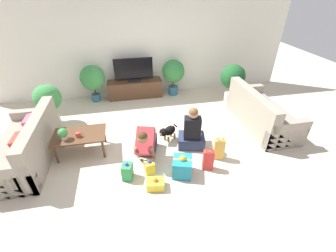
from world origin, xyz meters
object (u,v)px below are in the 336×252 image
mug (78,135)px  gift_bag_a (208,160)px  tv (134,71)px  potted_plant_back_right (173,73)px  potted_plant_back_left (93,79)px  potted_plant_corner_right (233,78)px  tv_console (135,89)px  gift_box_a (127,171)px  person_kneeling (146,143)px  coffee_table (80,136)px  gift_bag_b (219,149)px  gift_box_d (149,167)px  sofa_right (261,114)px  gift_box_b (155,184)px  potted_plant_corner_left (48,99)px  tabletop_plant (63,133)px  dog (168,131)px  gift_box_c (182,166)px  sofa_left (27,147)px  person_sitting (192,133)px

mug → gift_bag_a: bearing=-20.5°
tv → potted_plant_back_right: bearing=-2.6°
potted_plant_back_left → potted_plant_corner_right: bearing=-11.5°
tv_console → gift_box_a: 3.21m
tv_console → person_kneeling: person_kneeling is taller
gift_bag_a → coffee_table: bearing=157.7°
potted_plant_back_left → person_kneeling: 2.89m
gift_bag_a → potted_plant_back_left: bearing=123.9°
gift_bag_b → gift_box_d: bearing=-174.9°
sofa_right → mug: (-3.90, -0.31, 0.17)m
gift_box_b → gift_box_d: gift_box_d is taller
potted_plant_corner_left → tabletop_plant: potted_plant_corner_left is taller
tv_console → tv: bearing=0.0°
gift_box_d → tabletop_plant: size_ratio=1.25×
tv → dog: tv is taller
potted_plant_corner_right → person_kneeling: potted_plant_corner_right is taller
tv → gift_box_c: (0.56, -3.27, -0.60)m
sofa_left → gift_bag_b: bearing=79.4°
tv_console → potted_plant_corner_right: potted_plant_corner_right is taller
potted_plant_corner_right → gift_box_c: bearing=-128.8°
dog → gift_box_b: size_ratio=1.43×
mug → potted_plant_corner_left: bearing=120.6°
person_sitting → potted_plant_corner_right: bearing=-119.3°
potted_plant_corner_right → potted_plant_back_left: 3.72m
tv_console → potted_plant_back_left: (-1.10, -0.05, 0.41)m
coffee_table → tv_console: (1.21, 2.31, -0.13)m
person_kneeling → gift_box_d: (-0.01, -0.42, -0.22)m
person_kneeling → person_sitting: size_ratio=0.90×
person_sitting → gift_box_c: size_ratio=2.11×
potted_plant_back_right → dog: 2.33m
potted_plant_corner_right → dog: bearing=-144.3°
potted_plant_corner_right → gift_box_d: bearing=-137.5°
coffee_table → gift_box_d: 1.48m
gift_box_c → gift_bag_a: gift_bag_a is taller
potted_plant_corner_right → potted_plant_back_left: bearing=168.5°
gift_box_b → gift_box_c: size_ratio=0.73×
tv → person_kneeling: bearing=-89.7°
potted_plant_back_left → potted_plant_back_right: bearing=0.0°
gift_box_a → gift_bag_a: 1.41m
coffee_table → person_sitting: (2.14, -0.24, -0.05)m
potted_plant_corner_right → tv_console: bearing=162.7°
tv → person_sitting: tv is taller
gift_box_c → gift_box_d: bearing=165.3°
potted_plant_back_right → gift_box_b: potted_plant_back_right is taller
potted_plant_corner_left → potted_plant_corner_right: bearing=3.4°
potted_plant_back_right → gift_bag_a: (-0.06, -3.18, -0.46)m
potted_plant_back_left → gift_bag_b: (2.43, -2.95, -0.43)m
tv → tabletop_plant: 2.83m
potted_plant_back_right → gift_box_c: size_ratio=2.37×
sofa_left → potted_plant_back_left: potted_plant_back_left is taller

